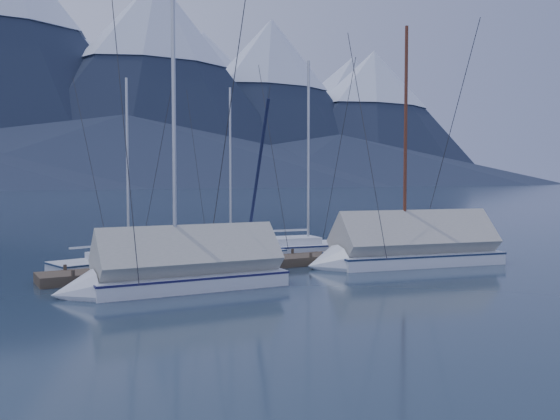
# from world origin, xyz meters

# --- Properties ---
(ground) EXTENTS (1000.00, 1000.00, 0.00)m
(ground) POSITION_xyz_m (0.00, 0.00, 0.00)
(ground) COLOR #152130
(ground) RESTS_ON ground
(dock) EXTENTS (18.00, 1.50, 0.54)m
(dock) POSITION_xyz_m (0.00, 2.00, 0.11)
(dock) COLOR #382D23
(dock) RESTS_ON ground
(mooring_posts) EXTENTS (15.12, 1.52, 0.35)m
(mooring_posts) POSITION_xyz_m (-0.50, 2.00, 0.35)
(mooring_posts) COLOR #382D23
(mooring_posts) RESTS_ON ground
(sailboat_open_left) EXTENTS (6.30, 3.08, 8.03)m
(sailboat_open_left) POSITION_xyz_m (-4.88, 4.73, 0.14)
(sailboat_open_left) COLOR silver
(sailboat_open_left) RESTS_ON ground
(sailboat_open_mid) EXTENTS (6.18, 2.60, 8.01)m
(sailboat_open_mid) POSITION_xyz_m (-0.45, 4.70, 0.14)
(sailboat_open_mid) COLOR white
(sailboat_open_mid) RESTS_ON ground
(sailboat_open_right) EXTENTS (7.51, 3.25, 9.66)m
(sailboat_open_right) POSITION_xyz_m (3.56, 4.66, 0.17)
(sailboat_open_right) COLOR white
(sailboat_open_right) RESTS_ON ground
(sailboat_covered_near) EXTENTS (8.37, 4.03, 10.46)m
(sailboat_covered_near) POSITION_xyz_m (4.24, -0.25, 0.52)
(sailboat_covered_near) COLOR white
(sailboat_covered_near) RESTS_ON ground
(sailboat_covered_far) EXTENTS (7.18, 3.02, 9.95)m
(sailboat_covered_far) POSITION_xyz_m (-5.47, -0.74, 0.49)
(sailboat_covered_far) COLOR silver
(sailboat_covered_far) RESTS_ON ground
(person) EXTENTS (0.52, 0.66, 1.58)m
(person) POSITION_xyz_m (6.79, 2.45, 1.13)
(person) COLOR black
(person) RESTS_ON dock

